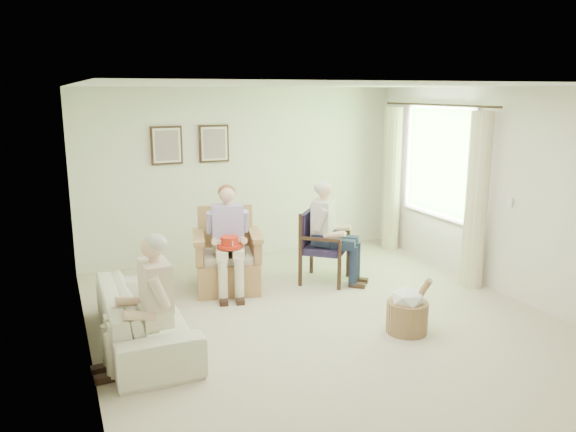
% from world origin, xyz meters
% --- Properties ---
extents(floor, '(5.50, 5.50, 0.00)m').
position_xyz_m(floor, '(0.00, 0.00, 0.00)').
color(floor, '#C1B09B').
rests_on(floor, ground).
extents(back_wall, '(5.00, 0.04, 2.60)m').
position_xyz_m(back_wall, '(0.00, 2.75, 1.30)').
color(back_wall, silver).
rests_on(back_wall, ground).
extents(front_wall, '(5.00, 0.04, 2.60)m').
position_xyz_m(front_wall, '(0.00, -2.75, 1.30)').
color(front_wall, silver).
rests_on(front_wall, ground).
extents(left_wall, '(0.04, 5.50, 2.60)m').
position_xyz_m(left_wall, '(-2.50, 0.00, 1.30)').
color(left_wall, silver).
rests_on(left_wall, ground).
extents(right_wall, '(0.04, 5.50, 2.60)m').
position_xyz_m(right_wall, '(2.50, 0.00, 1.30)').
color(right_wall, silver).
rests_on(right_wall, ground).
extents(ceiling, '(5.00, 5.50, 0.02)m').
position_xyz_m(ceiling, '(0.00, 0.00, 2.60)').
color(ceiling, white).
rests_on(ceiling, back_wall).
extents(window, '(0.13, 2.50, 1.63)m').
position_xyz_m(window, '(2.46, 1.20, 1.58)').
color(window, '#2D6B23').
rests_on(window, right_wall).
extents(curtain_left, '(0.34, 0.34, 2.30)m').
position_xyz_m(curtain_left, '(2.33, 0.22, 1.15)').
color(curtain_left, beige).
rests_on(curtain_left, ground).
extents(curtain_right, '(0.34, 0.34, 2.30)m').
position_xyz_m(curtain_right, '(2.33, 2.18, 1.15)').
color(curtain_right, beige).
rests_on(curtain_right, ground).
extents(framed_print_left, '(0.45, 0.05, 0.55)m').
position_xyz_m(framed_print_left, '(-1.15, 2.71, 1.78)').
color(framed_print_left, '#382114').
rests_on(framed_print_left, back_wall).
extents(framed_print_right, '(0.45, 0.05, 0.55)m').
position_xyz_m(framed_print_right, '(-0.45, 2.71, 1.78)').
color(framed_print_right, '#382114').
rests_on(framed_print_right, back_wall).
extents(wicker_armchair, '(0.82, 0.82, 1.05)m').
position_xyz_m(wicker_armchair, '(-0.69, 1.39, 0.33)').
color(wicker_armchair, tan).
rests_on(wicker_armchair, ground).
extents(wood_armchair, '(0.62, 0.58, 0.95)m').
position_xyz_m(wood_armchair, '(0.61, 1.23, 0.52)').
color(wood_armchair, black).
rests_on(wood_armchair, ground).
extents(sofa, '(2.01, 0.79, 0.59)m').
position_xyz_m(sofa, '(-1.95, 0.15, 0.29)').
color(sofa, beige).
rests_on(sofa, ground).
extents(person_wicker, '(0.40, 0.63, 1.36)m').
position_xyz_m(person_wicker, '(-0.69, 1.25, 0.79)').
color(person_wicker, beige).
rests_on(person_wicker, ground).
extents(person_dark, '(0.40, 0.63, 1.36)m').
position_xyz_m(person_dark, '(0.61, 1.07, 0.80)').
color(person_dark, '#192238').
rests_on(person_dark, ground).
extents(person_sofa, '(0.42, 0.62, 1.25)m').
position_xyz_m(person_sofa, '(-1.95, -0.44, 0.71)').
color(person_sofa, beige).
rests_on(person_sofa, ground).
extents(red_hat, '(0.30, 0.30, 0.14)m').
position_xyz_m(red_hat, '(-0.75, 1.06, 0.71)').
color(red_hat, red).
rests_on(red_hat, person_wicker).
extents(hatbox, '(0.50, 0.50, 0.65)m').
position_xyz_m(hatbox, '(0.69, -0.69, 0.25)').
color(hatbox, tan).
rests_on(hatbox, ground).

